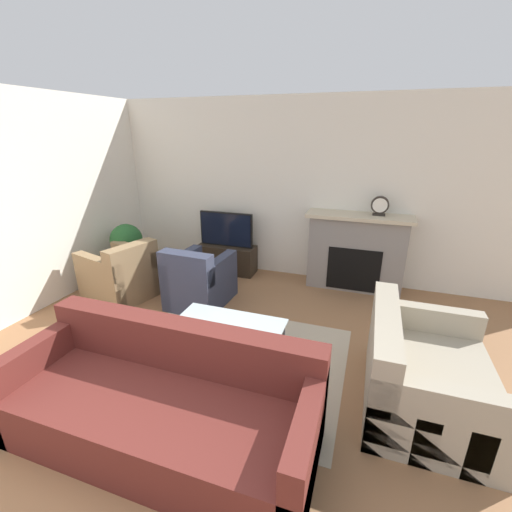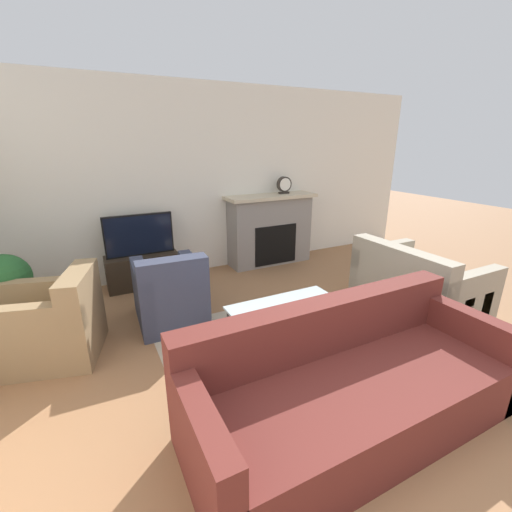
% 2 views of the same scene
% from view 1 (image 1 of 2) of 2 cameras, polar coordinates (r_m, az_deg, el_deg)
% --- Properties ---
extents(wall_back, '(8.19, 0.06, 2.70)m').
position_cam_1_polar(wall_back, '(5.40, 3.83, 10.89)').
color(wall_back, silver).
rests_on(wall_back, ground_plane).
extents(wall_left, '(0.06, 7.25, 2.70)m').
position_cam_1_polar(wall_left, '(5.08, -34.15, 6.89)').
color(wall_left, silver).
rests_on(wall_left, ground_plane).
extents(area_rug, '(2.28, 1.84, 0.00)m').
position_cam_1_polar(area_rug, '(3.71, -4.15, -16.58)').
color(area_rug, '#B7A88E').
rests_on(area_rug, ground_plane).
extents(fireplace, '(1.45, 0.47, 1.12)m').
position_cam_1_polar(fireplace, '(5.17, 16.32, 0.95)').
color(fireplace, gray).
rests_on(fireplace, ground_plane).
extents(tv_stand, '(0.94, 0.36, 0.45)m').
position_cam_1_polar(tv_stand, '(5.67, -4.83, -0.43)').
color(tv_stand, '#2D2319').
rests_on(tv_stand, ground_plane).
extents(tv, '(0.88, 0.06, 0.55)m').
position_cam_1_polar(tv, '(5.51, -5.00, 4.46)').
color(tv, black).
rests_on(tv, tv_stand).
extents(couch_sectional, '(2.32, 0.92, 0.82)m').
position_cam_1_polar(couch_sectional, '(2.88, -15.27, -22.86)').
color(couch_sectional, '#5B231E').
rests_on(couch_sectional, ground_plane).
extents(couch_loveseat, '(0.96, 1.29, 0.82)m').
position_cam_1_polar(couch_loveseat, '(3.33, 25.93, -17.62)').
color(couch_loveseat, '#9E937F').
rests_on(couch_loveseat, ground_plane).
extents(armchair_by_window, '(1.05, 0.94, 0.82)m').
position_cam_1_polar(armchair_by_window, '(5.15, -21.63, -3.21)').
color(armchair_by_window, '#8C704C').
rests_on(armchair_by_window, ground_plane).
extents(armchair_accent, '(0.73, 0.88, 0.82)m').
position_cam_1_polar(armchair_accent, '(4.65, -9.43, -4.46)').
color(armchair_accent, '#33384C').
rests_on(armchair_accent, ground_plane).
extents(coffee_table, '(1.08, 0.64, 0.44)m').
position_cam_1_polar(coffee_table, '(3.42, -4.91, -12.10)').
color(coffee_table, '#333338').
rests_on(coffee_table, ground_plane).
extents(potted_plant, '(0.49, 0.49, 0.86)m').
position_cam_1_polar(potted_plant, '(5.74, -20.74, 2.16)').
color(potted_plant, '#47474C').
rests_on(potted_plant, ground_plane).
extents(mantel_clock, '(0.24, 0.07, 0.27)m').
position_cam_1_polar(mantel_clock, '(5.00, 19.95, 7.90)').
color(mantel_clock, '#28231E').
rests_on(mantel_clock, fireplace).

